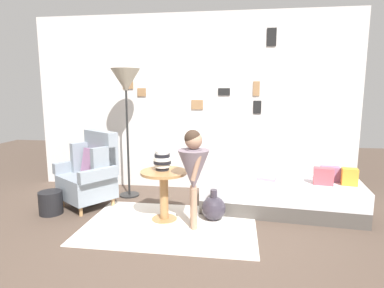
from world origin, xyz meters
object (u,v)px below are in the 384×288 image
Objects in this scene: floor_lamp at (126,86)px; armchair at (91,173)px; daybed at (280,195)px; side_table at (164,186)px; vase_striped at (162,160)px; person_child at (194,167)px; demijohn_near at (214,208)px; book_on_daybed at (267,179)px; magazine_basket at (51,203)px.

armchair is at bearing -128.66° from floor_lamp.
side_table reaches higher than daybed.
person_child reaches higher than vase_striped.
armchair is at bearing 170.58° from demijohn_near.
daybed is 8.95× the size of book_on_daybed.
vase_striped is at bearing -176.60° from demijohn_near.
person_child is at bearing -28.90° from vase_striped.
armchair is 1.53m from person_child.
armchair is at bearing -176.85° from book_on_daybed.
armchair is at bearing 159.82° from person_child.
demijohn_near is at bearing -29.22° from floor_lamp.
floor_lamp is at bearing 172.21° from daybed.
demijohn_near is (0.57, 0.08, -0.27)m from side_table.
daybed is at bearing 18.30° from vase_striped.
book_on_daybed is 0.60× the size of demijohn_near.
demijohn_near is (0.20, 0.25, -0.55)m from person_child.
magazine_basket is (-1.42, -0.01, -0.27)m from side_table.
armchair is at bearing 163.47° from vase_striped.
floor_lamp reaches higher than person_child.
book_on_daybed reaches higher than demijohn_near.
vase_striped is at bearing -16.53° from armchair.
demijohn_near is (0.59, 0.04, -0.56)m from vase_striped.
book_on_daybed is (1.23, 0.43, -0.29)m from vase_striped.
demijohn_near is at bearing 51.52° from person_child.
person_child reaches higher than side_table.
person_child is 1.88m from magazine_basket.
person_child is at bearing -24.99° from side_table.
floor_lamp is 1.64× the size of person_child.
side_table reaches higher than demijohn_near.
armchair is at bearing -176.28° from daybed.
armchair reaches higher than magazine_basket.
daybed is 2.49m from floor_lamp.
person_child reaches higher than armchair.
armchair is 3.46× the size of magazine_basket.
demijohn_near is at bearing 8.11° from side_table.
vase_striped is (1.02, -0.30, 0.27)m from armchair.
vase_striped is (-0.03, 0.05, 0.30)m from side_table.
floor_lamp is at bearing 51.34° from armchair.
book_on_daybed is (2.25, 0.12, -0.02)m from armchair.
person_child is at bearing -142.21° from book_on_daybed.
armchair reaches higher than vase_striped.
demijohn_near is at bearing 2.65° from magazine_basket.
side_table is at bearing 155.01° from person_child.
person_child is 3.89× the size of magazine_basket.
person_child reaches higher than daybed.
side_table is at bearing -159.67° from daybed.
floor_lamp reaches higher than vase_striped.
side_table is 2.09× the size of magazine_basket.
magazine_basket is at bearing -135.54° from armchair.
armchair is 2.25m from book_on_daybed.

